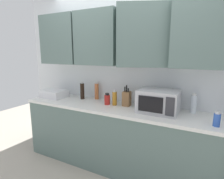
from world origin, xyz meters
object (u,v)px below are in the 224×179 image
at_px(bottle_clear_tall, 193,104).
at_px(bottle_amber_vinegar, 115,98).
at_px(bottle_spice_jar, 97,91).
at_px(bottle_soy_dark, 82,91).
at_px(bottle_blue_cleaner, 217,120).
at_px(dish_rack, 54,94).
at_px(knife_block, 127,98).
at_px(microwave, 158,101).
at_px(bottle_red_sauce, 107,99).

distance_m(bottle_clear_tall, bottle_amber_vinegar, 1.02).
bearing_deg(bottle_spice_jar, bottle_amber_vinegar, -23.24).
bearing_deg(bottle_amber_vinegar, bottle_soy_dark, 172.45).
bearing_deg(bottle_blue_cleaner, dish_rack, 176.22).
height_order(bottle_clear_tall, bottle_amber_vinegar, bottle_clear_tall).
bearing_deg(knife_block, bottle_blue_cleaner, -13.33).
xyz_separation_m(microwave, bottle_spice_jar, (-1.02, 0.20, -0.01)).
xyz_separation_m(bottle_clear_tall, bottle_red_sauce, (-1.12, -0.15, -0.04)).
distance_m(bottle_spice_jar, bottle_blue_cleaner, 1.70).
distance_m(bottle_clear_tall, bottle_red_sauce, 1.13).
height_order(bottle_spice_jar, bottle_red_sauce, bottle_spice_jar).
height_order(knife_block, bottle_clear_tall, knife_block).
bearing_deg(bottle_clear_tall, bottle_red_sauce, -172.16).
height_order(bottle_soy_dark, bottle_red_sauce, bottle_soy_dark).
height_order(bottle_soy_dark, bottle_blue_cleaner, bottle_soy_dark).
bearing_deg(microwave, dish_rack, -179.30).
bearing_deg(bottle_soy_dark, knife_block, -1.96).
bearing_deg(bottle_blue_cleaner, bottle_amber_vinegar, 170.77).
height_order(knife_block, bottle_spice_jar, knife_block).
relative_size(microwave, bottle_soy_dark, 1.76).
bearing_deg(bottle_spice_jar, knife_block, -11.89).
xyz_separation_m(dish_rack, bottle_clear_tall, (2.10, 0.19, 0.06)).
bearing_deg(knife_block, microwave, -10.26).
relative_size(bottle_spice_jar, bottle_red_sauce, 1.69).
distance_m(bottle_soy_dark, bottle_red_sauce, 0.52).
xyz_separation_m(bottle_clear_tall, bottle_blue_cleaner, (0.25, -0.34, -0.05)).
xyz_separation_m(bottle_blue_cleaner, bottle_red_sauce, (-1.36, 0.19, 0.00)).
bearing_deg(bottle_clear_tall, bottle_soy_dark, -177.97).
bearing_deg(bottle_blue_cleaner, microwave, 164.49).
bearing_deg(knife_block, bottle_spice_jar, 168.11).
relative_size(bottle_soy_dark, bottle_amber_vinegar, 1.27).
bearing_deg(bottle_red_sauce, dish_rack, -178.00).
relative_size(knife_block, bottle_amber_vinegar, 1.35).
relative_size(bottle_clear_tall, bottle_red_sauce, 1.52).
xyz_separation_m(bottle_red_sauce, bottle_amber_vinegar, (0.11, 0.01, 0.03)).
relative_size(dish_rack, bottle_spice_jar, 1.37).
xyz_separation_m(bottle_soy_dark, bottle_red_sauce, (0.51, -0.10, -0.05)).
bearing_deg(bottle_amber_vinegar, microwave, -2.57).
xyz_separation_m(knife_block, bottle_clear_tall, (0.85, 0.08, 0.01)).
height_order(microwave, bottle_amber_vinegar, microwave).
distance_m(bottle_spice_jar, bottle_amber_vinegar, 0.44).
distance_m(microwave, bottle_spice_jar, 1.04).
bearing_deg(bottle_red_sauce, knife_block, 14.49).
height_order(microwave, bottle_red_sauce, microwave).
bearing_deg(bottle_spice_jar, bottle_red_sauce, -32.54).
distance_m(bottle_clear_tall, bottle_blue_cleaner, 0.42).
distance_m(microwave, bottle_red_sauce, 0.73).
xyz_separation_m(knife_block, bottle_blue_cleaner, (1.09, -0.26, -0.03)).
height_order(dish_rack, bottle_red_sauce, bottle_red_sauce).
relative_size(knife_block, bottle_red_sauce, 1.77).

